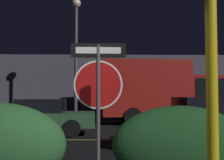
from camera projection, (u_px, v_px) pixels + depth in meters
road_center_stripe at (87, 140)px, 9.84m from camera, size 42.30×0.12×0.01m
stop_sign at (98, 85)px, 4.75m from camera, size 0.84×0.06×2.20m
yellow_pole_right at (212, 103)px, 3.36m from camera, size 0.13×0.13×2.63m
hedge_bush_3 at (180, 145)px, 4.91m from camera, size 2.16×0.78×1.24m
passing_car_2 at (39, 117)px, 11.13m from camera, size 4.20×1.98×1.27m
passing_car_3 at (212, 123)px, 8.32m from camera, size 4.21×2.00×1.36m
delivery_truck at (169, 91)px, 15.85m from camera, size 7.09×3.02×3.11m
street_lamp at (76, 43)px, 14.96m from camera, size 0.44×0.44×6.08m
building_backdrop at (77, 87)px, 21.31m from camera, size 29.22×4.71×3.91m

